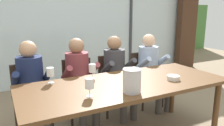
{
  "coord_description": "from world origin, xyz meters",
  "views": [
    {
      "loc": [
        -1.23,
        -1.99,
        1.51
      ],
      "look_at": [
        0.0,
        0.35,
        0.9
      ],
      "focal_mm": 35.0,
      "sensor_mm": 36.0,
      "label": 1
    }
  ],
  "objects_px": {
    "chair_center": "(113,79)",
    "person_maroon_top": "(79,76)",
    "wine_glass_by_right_taster": "(127,73)",
    "tasting_bowl": "(173,78)",
    "wine_glass_by_left_taster": "(92,68)",
    "wine_glass_center_pour": "(90,84)",
    "chair_near_curtain": "(30,92)",
    "person_charcoal_jacket": "(117,71)",
    "chair_left_of_center": "(79,85)",
    "dining_table": "(126,88)",
    "wine_glass_near_bucket": "(50,73)",
    "person_navy_polo": "(32,82)",
    "person_pale_blue_shirt": "(151,66)",
    "ice_bucket_primary": "(132,80)",
    "chair_right_of_center": "(144,74)"
  },
  "relations": [
    {
      "from": "chair_near_curtain",
      "to": "person_pale_blue_shirt",
      "type": "relative_size",
      "value": 0.73
    },
    {
      "from": "wine_glass_near_bucket",
      "to": "wine_glass_center_pour",
      "type": "bearing_deg",
      "value": -68.13
    },
    {
      "from": "chair_center",
      "to": "ice_bucket_primary",
      "type": "relative_size",
      "value": 3.64
    },
    {
      "from": "tasting_bowl",
      "to": "person_maroon_top",
      "type": "bearing_deg",
      "value": 131.53
    },
    {
      "from": "person_maroon_top",
      "to": "ice_bucket_primary",
      "type": "bearing_deg",
      "value": -82.59
    },
    {
      "from": "wine_glass_by_right_taster",
      "to": "tasting_bowl",
      "type": "bearing_deg",
      "value": -14.52
    },
    {
      "from": "wine_glass_near_bucket",
      "to": "wine_glass_center_pour",
      "type": "xyz_separation_m",
      "value": [
        0.23,
        -0.57,
        0.0
      ]
    },
    {
      "from": "person_charcoal_jacket",
      "to": "wine_glass_by_left_taster",
      "type": "relative_size",
      "value": 6.79
    },
    {
      "from": "dining_table",
      "to": "wine_glass_center_pour",
      "type": "bearing_deg",
      "value": -158.9
    },
    {
      "from": "chair_center",
      "to": "person_maroon_top",
      "type": "distance_m",
      "value": 0.63
    },
    {
      "from": "wine_glass_center_pour",
      "to": "chair_right_of_center",
      "type": "bearing_deg",
      "value": 37.55
    },
    {
      "from": "chair_center",
      "to": "wine_glass_near_bucket",
      "type": "xyz_separation_m",
      "value": [
        -1.05,
        -0.51,
        0.37
      ]
    },
    {
      "from": "person_pale_blue_shirt",
      "to": "wine_glass_near_bucket",
      "type": "bearing_deg",
      "value": -169.43
    },
    {
      "from": "chair_left_of_center",
      "to": "wine_glass_center_pour",
      "type": "relative_size",
      "value": 4.95
    },
    {
      "from": "chair_center",
      "to": "person_maroon_top",
      "type": "xyz_separation_m",
      "value": [
        -0.59,
        -0.13,
        0.17
      ]
    },
    {
      "from": "wine_glass_by_left_taster",
      "to": "chair_center",
      "type": "bearing_deg",
      "value": 44.67
    },
    {
      "from": "wine_glass_near_bucket",
      "to": "ice_bucket_primary",
      "type": "bearing_deg",
      "value": -46.51
    },
    {
      "from": "wine_glass_by_left_taster",
      "to": "ice_bucket_primary",
      "type": "bearing_deg",
      "value": -75.1
    },
    {
      "from": "dining_table",
      "to": "tasting_bowl",
      "type": "bearing_deg",
      "value": -17.96
    },
    {
      "from": "chair_right_of_center",
      "to": "person_pale_blue_shirt",
      "type": "relative_size",
      "value": 0.73
    },
    {
      "from": "chair_center",
      "to": "person_navy_polo",
      "type": "bearing_deg",
      "value": -165.51
    },
    {
      "from": "person_charcoal_jacket",
      "to": "wine_glass_near_bucket",
      "type": "height_order",
      "value": "person_charcoal_jacket"
    },
    {
      "from": "tasting_bowl",
      "to": "wine_glass_near_bucket",
      "type": "distance_m",
      "value": 1.4
    },
    {
      "from": "chair_left_of_center",
      "to": "dining_table",
      "type": "bearing_deg",
      "value": -70.32
    },
    {
      "from": "wine_glass_by_right_taster",
      "to": "chair_center",
      "type": "bearing_deg",
      "value": 71.08
    },
    {
      "from": "chair_left_of_center",
      "to": "wine_glass_by_left_taster",
      "type": "bearing_deg",
      "value": -89.02
    },
    {
      "from": "wine_glass_by_left_taster",
      "to": "wine_glass_center_pour",
      "type": "xyz_separation_m",
      "value": [
        -0.24,
        -0.51,
        -0.0
      ]
    },
    {
      "from": "wine_glass_near_bucket",
      "to": "wine_glass_by_right_taster",
      "type": "xyz_separation_m",
      "value": [
        0.74,
        -0.4,
        0.0
      ]
    },
    {
      "from": "person_charcoal_jacket",
      "to": "wine_glass_center_pour",
      "type": "height_order",
      "value": "person_charcoal_jacket"
    },
    {
      "from": "chair_center",
      "to": "person_maroon_top",
      "type": "relative_size",
      "value": 0.73
    },
    {
      "from": "person_charcoal_jacket",
      "to": "wine_glass_near_bucket",
      "type": "bearing_deg",
      "value": -162.63
    },
    {
      "from": "chair_near_curtain",
      "to": "chair_right_of_center",
      "type": "distance_m",
      "value": 1.82
    },
    {
      "from": "person_navy_polo",
      "to": "person_charcoal_jacket",
      "type": "distance_m",
      "value": 1.2
    },
    {
      "from": "chair_near_curtain",
      "to": "wine_glass_by_left_taster",
      "type": "bearing_deg",
      "value": -46.3
    },
    {
      "from": "dining_table",
      "to": "chair_left_of_center",
      "type": "distance_m",
      "value": 0.93
    },
    {
      "from": "chair_center",
      "to": "tasting_bowl",
      "type": "distance_m",
      "value": 1.12
    },
    {
      "from": "wine_glass_center_pour",
      "to": "tasting_bowl",
      "type": "bearing_deg",
      "value": 1.65
    },
    {
      "from": "dining_table",
      "to": "wine_glass_by_left_taster",
      "type": "bearing_deg",
      "value": 132.32
    },
    {
      "from": "dining_table",
      "to": "ice_bucket_primary",
      "type": "relative_size",
      "value": 9.85
    },
    {
      "from": "wine_glass_by_left_taster",
      "to": "person_pale_blue_shirt",
      "type": "bearing_deg",
      "value": 20.29
    },
    {
      "from": "person_charcoal_jacket",
      "to": "ice_bucket_primary",
      "type": "xyz_separation_m",
      "value": [
        -0.42,
        -1.05,
        0.2
      ]
    },
    {
      "from": "person_pale_blue_shirt",
      "to": "wine_glass_center_pour",
      "type": "bearing_deg",
      "value": -148.84
    },
    {
      "from": "person_charcoal_jacket",
      "to": "tasting_bowl",
      "type": "bearing_deg",
      "value": -78.55
    },
    {
      "from": "chair_right_of_center",
      "to": "chair_near_curtain",
      "type": "bearing_deg",
      "value": -176.45
    },
    {
      "from": "dining_table",
      "to": "chair_center",
      "type": "height_order",
      "value": "chair_center"
    },
    {
      "from": "person_charcoal_jacket",
      "to": "person_pale_blue_shirt",
      "type": "xyz_separation_m",
      "value": [
        0.63,
        -0.0,
        0.0
      ]
    },
    {
      "from": "person_navy_polo",
      "to": "person_pale_blue_shirt",
      "type": "xyz_separation_m",
      "value": [
        1.83,
        0.0,
        0.0
      ]
    },
    {
      "from": "chair_left_of_center",
      "to": "chair_right_of_center",
      "type": "height_order",
      "value": "same"
    },
    {
      "from": "person_navy_polo",
      "to": "wine_glass_near_bucket",
      "type": "relative_size",
      "value": 6.79
    },
    {
      "from": "chair_near_curtain",
      "to": "wine_glass_center_pour",
      "type": "xyz_separation_m",
      "value": [
        0.4,
        -1.11,
        0.37
      ]
    }
  ]
}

